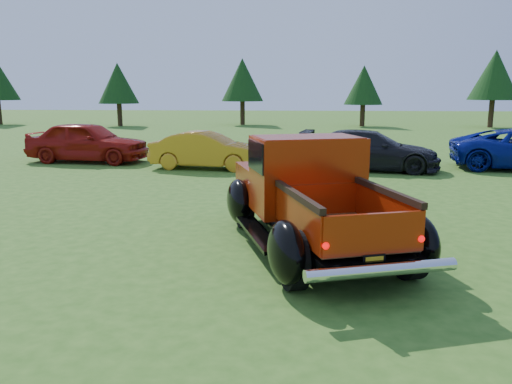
{
  "coord_description": "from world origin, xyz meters",
  "views": [
    {
      "loc": [
        1.04,
        -7.65,
        2.55
      ],
      "look_at": [
        0.43,
        0.2,
        0.96
      ],
      "focal_mm": 35.0,
      "sensor_mm": 36.0,
      "label": 1
    }
  ],
  "objects_px": {
    "tree_west": "(118,83)",
    "tree_mid_right": "(364,85)",
    "tree_mid_left": "(242,80)",
    "pickup_truck": "(306,193)",
    "show_car_red": "(88,142)",
    "tree_east": "(495,75)",
    "show_car_grey": "(369,150)",
    "show_car_yellow": "(207,150)"
  },
  "relations": [
    {
      "from": "tree_west",
      "to": "tree_east",
      "type": "relative_size",
      "value": 0.85
    },
    {
      "from": "tree_west",
      "to": "tree_mid_left",
      "type": "bearing_deg",
      "value": 12.53
    },
    {
      "from": "tree_east",
      "to": "show_car_grey",
      "type": "relative_size",
      "value": 1.21
    },
    {
      "from": "tree_west",
      "to": "tree_east",
      "type": "xyz_separation_m",
      "value": [
        27.0,
        0.5,
        0.55
      ]
    },
    {
      "from": "pickup_truck",
      "to": "tree_east",
      "type": "bearing_deg",
      "value": 46.95
    },
    {
      "from": "tree_east",
      "to": "show_car_grey",
      "type": "height_order",
      "value": "tree_east"
    },
    {
      "from": "show_car_yellow",
      "to": "tree_east",
      "type": "bearing_deg",
      "value": -32.02
    },
    {
      "from": "tree_west",
      "to": "show_car_red",
      "type": "bearing_deg",
      "value": -73.85
    },
    {
      "from": "show_car_red",
      "to": "show_car_grey",
      "type": "relative_size",
      "value": 0.97
    },
    {
      "from": "tree_east",
      "to": "show_car_red",
      "type": "relative_size",
      "value": 1.24
    },
    {
      "from": "tree_mid_right",
      "to": "show_car_grey",
      "type": "bearing_deg",
      "value": -96.76
    },
    {
      "from": "tree_mid_left",
      "to": "show_car_red",
      "type": "height_order",
      "value": "tree_mid_left"
    },
    {
      "from": "show_car_red",
      "to": "tree_mid_left",
      "type": "bearing_deg",
      "value": -3.17
    },
    {
      "from": "tree_mid_left",
      "to": "tree_east",
      "type": "bearing_deg",
      "value": -4.76
    },
    {
      "from": "tree_west",
      "to": "show_car_red",
      "type": "relative_size",
      "value": 1.06
    },
    {
      "from": "tree_east",
      "to": "pickup_truck",
      "type": "xyz_separation_m",
      "value": [
        -13.75,
        -28.84,
        -2.79
      ]
    },
    {
      "from": "tree_mid_right",
      "to": "pickup_truck",
      "type": "height_order",
      "value": "tree_mid_right"
    },
    {
      "from": "pickup_truck",
      "to": "show_car_grey",
      "type": "bearing_deg",
      "value": 57.16
    },
    {
      "from": "tree_east",
      "to": "pickup_truck",
      "type": "relative_size",
      "value": 1.04
    },
    {
      "from": "pickup_truck",
      "to": "show_car_yellow",
      "type": "bearing_deg",
      "value": 93.55
    },
    {
      "from": "tree_east",
      "to": "tree_mid_right",
      "type": "bearing_deg",
      "value": 176.82
    },
    {
      "from": "tree_mid_left",
      "to": "show_car_grey",
      "type": "xyz_separation_m",
      "value": [
        6.5,
        -22.09,
        -2.73
      ]
    },
    {
      "from": "tree_west",
      "to": "show_car_red",
      "type": "distance_m",
      "value": 19.92
    },
    {
      "from": "tree_west",
      "to": "show_car_red",
      "type": "xyz_separation_m",
      "value": [
        5.5,
        -19.0,
        -2.37
      ]
    },
    {
      "from": "tree_mid_left",
      "to": "tree_east",
      "type": "xyz_separation_m",
      "value": [
        18.0,
        -1.5,
        0.27
      ]
    },
    {
      "from": "tree_mid_right",
      "to": "show_car_grey",
      "type": "distance_m",
      "value": 21.36
    },
    {
      "from": "tree_west",
      "to": "tree_mid_right",
      "type": "relative_size",
      "value": 1.05
    },
    {
      "from": "tree_west",
      "to": "tree_mid_left",
      "type": "distance_m",
      "value": 9.22
    },
    {
      "from": "tree_mid_right",
      "to": "tree_east",
      "type": "height_order",
      "value": "tree_east"
    },
    {
      "from": "tree_mid_left",
      "to": "pickup_truck",
      "type": "bearing_deg",
      "value": -82.03
    },
    {
      "from": "tree_west",
      "to": "tree_mid_right",
      "type": "xyz_separation_m",
      "value": [
        18.0,
        1.0,
        -0.14
      ]
    },
    {
      "from": "tree_east",
      "to": "show_car_yellow",
      "type": "height_order",
      "value": "tree_east"
    },
    {
      "from": "tree_west",
      "to": "show_car_yellow",
      "type": "bearing_deg",
      "value": -63.44
    },
    {
      "from": "tree_mid_right",
      "to": "show_car_grey",
      "type": "height_order",
      "value": "tree_mid_right"
    },
    {
      "from": "show_car_yellow",
      "to": "tree_mid_right",
      "type": "bearing_deg",
      "value": -13.24
    },
    {
      "from": "tree_mid_right",
      "to": "tree_east",
      "type": "relative_size",
      "value": 0.81
    },
    {
      "from": "tree_east",
      "to": "show_car_red",
      "type": "distance_m",
      "value": 29.17
    },
    {
      "from": "tree_west",
      "to": "tree_mid_right",
      "type": "height_order",
      "value": "tree_west"
    },
    {
      "from": "pickup_truck",
      "to": "tree_mid_left",
      "type": "bearing_deg",
      "value": 80.41
    },
    {
      "from": "tree_west",
      "to": "show_car_red",
      "type": "height_order",
      "value": "tree_west"
    },
    {
      "from": "show_car_red",
      "to": "pickup_truck",
      "type": "bearing_deg",
      "value": -134.03
    },
    {
      "from": "tree_west",
      "to": "tree_east",
      "type": "distance_m",
      "value": 27.01
    }
  ]
}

